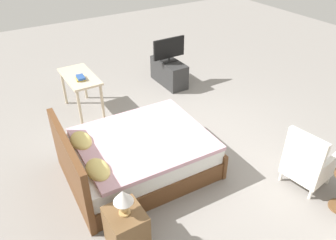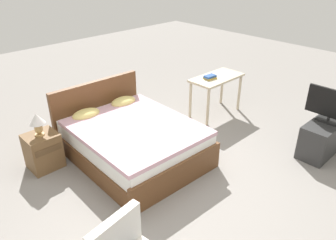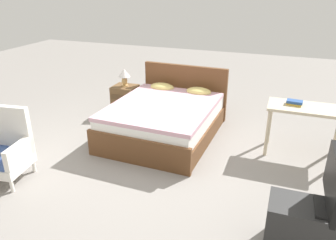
{
  "view_description": "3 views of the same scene",
  "coord_description": "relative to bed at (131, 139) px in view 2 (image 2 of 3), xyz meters",
  "views": [
    {
      "loc": [
        -3.4,
        2.47,
        3.3
      ],
      "look_at": [
        0.07,
        0.33,
        0.65
      ],
      "focal_mm": 35.0,
      "sensor_mm": 36.0,
      "label": 1
    },
    {
      "loc": [
        -2.54,
        -2.47,
        2.82
      ],
      "look_at": [
        0.15,
        0.33,
        0.79
      ],
      "focal_mm": 35.0,
      "sensor_mm": 36.0,
      "label": 2
    },
    {
      "loc": [
        1.7,
        -3.64,
        2.37
      ],
      "look_at": [
        0.26,
        0.26,
        0.58
      ],
      "focal_mm": 35.0,
      "sensor_mm": 36.0,
      "label": 3
    }
  ],
  "objects": [
    {
      "name": "tv_stand",
      "position": [
        2.23,
        -1.94,
        -0.04
      ],
      "size": [
        0.96,
        0.4,
        0.53
      ],
      "color": "#2D2D2D",
      "rests_on": "ground_plane"
    },
    {
      "name": "nightstand",
      "position": [
        -1.07,
        0.66,
        -0.03
      ],
      "size": [
        0.44,
        0.41,
        0.53
      ],
      "color": "brown",
      "rests_on": "ground_plane"
    },
    {
      "name": "ground_plane",
      "position": [
        0.03,
        -0.94,
        -0.3
      ],
      "size": [
        16.0,
        16.0,
        0.0
      ],
      "primitive_type": "plane",
      "color": "gray"
    },
    {
      "name": "table_lamp",
      "position": [
        -1.07,
        0.66,
        0.45
      ],
      "size": [
        0.22,
        0.22,
        0.33
      ],
      "color": "tan",
      "rests_on": "nightstand"
    },
    {
      "name": "vanity_desk",
      "position": [
        2.07,
        0.07,
        0.33
      ],
      "size": [
        1.04,
        0.52,
        0.74
      ],
      "color": "beige",
      "rests_on": "ground_plane"
    },
    {
      "name": "book_stack",
      "position": [
        1.91,
        0.09,
        0.48
      ],
      "size": [
        0.23,
        0.19,
        0.06
      ],
      "color": "#B79333",
      "rests_on": "vanity_desk"
    },
    {
      "name": "bed",
      "position": [
        0.0,
        0.0,
        0.0
      ],
      "size": [
        1.63,
        2.07,
        0.96
      ],
      "color": "brown",
      "rests_on": "ground_plane"
    },
    {
      "name": "tv_flatscreen",
      "position": [
        2.23,
        -1.94,
        0.49
      ],
      "size": [
        0.2,
        0.73,
        0.51
      ],
      "color": "black",
      "rests_on": "tv_stand"
    }
  ]
}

